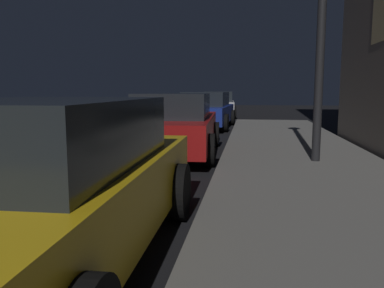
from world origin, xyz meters
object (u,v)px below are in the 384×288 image
(car_red, at_px, (175,125))
(car_white, at_px, (218,105))
(car_blue, at_px, (206,110))
(car_yellow_cab, at_px, (41,185))

(car_red, height_order, car_white, same)
(car_blue, relative_size, car_white, 1.08)
(car_yellow_cab, distance_m, car_blue, 12.58)
(car_blue, bearing_deg, car_white, 89.98)
(car_yellow_cab, distance_m, car_red, 5.93)
(car_white, bearing_deg, car_yellow_cab, -90.01)
(car_yellow_cab, height_order, car_blue, same)
(car_blue, bearing_deg, car_yellow_cab, -90.00)
(car_white, bearing_deg, car_red, -90.00)
(car_blue, height_order, car_white, same)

